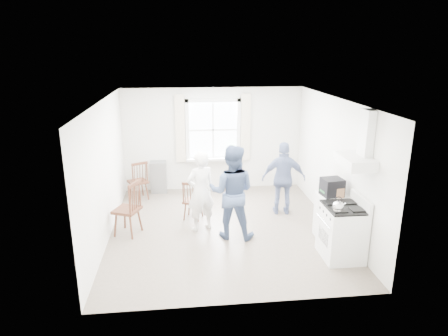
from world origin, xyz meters
The scene contains 16 objects.
room_shell centered at (0.00, 0.00, 1.30)m, with size 4.62×5.12×2.64m.
window_assembly centered at (0.00, 2.45, 1.46)m, with size 1.88×0.24×1.70m.
range_hood centered at (2.07, -1.35, 1.90)m, with size 0.45×0.76×0.94m.
shelf_unit centered at (-1.40, 2.33, 0.40)m, with size 0.40×0.30×0.80m, color gray.
gas_stove centered at (1.91, -1.35, 0.48)m, with size 0.68×0.76×1.12m.
kettle centered at (1.72, -1.54, 1.04)m, with size 0.18×0.18×0.26m.
low_cabinet centered at (1.98, -0.65, 0.45)m, with size 0.50×0.55×0.90m, color silver.
stereo_stack centered at (1.94, -0.69, 1.06)m, with size 0.40×0.37×0.33m.
cardboard_box centered at (1.98, -0.75, 0.99)m, with size 0.28×0.20×0.18m, color #9E704C.
windsor_chair_a centered at (-1.82, 1.79, 0.60)m, with size 0.55×0.55×0.98m.
windsor_chair_b centered at (-0.63, 0.50, 0.53)m, with size 0.47×0.47×0.87m.
windsor_chair_c centered at (-1.79, -0.06, 0.67)m, with size 0.60×0.60×1.11m.
person_left centered at (-0.46, 0.03, 0.81)m, with size 0.59×0.59×1.63m, color white.
person_mid centered at (0.12, -0.34, 0.91)m, with size 0.89×0.89×1.82m, color #41547A.
person_right centered at (1.38, 0.66, 0.81)m, with size 0.94×0.94×1.61m, color navy.
potted_plant centered at (0.42, 2.36, 1.02)m, with size 0.19×0.19×0.35m, color #316F31.
Camera 1 is at (-0.81, -7.37, 3.53)m, focal length 32.00 mm.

